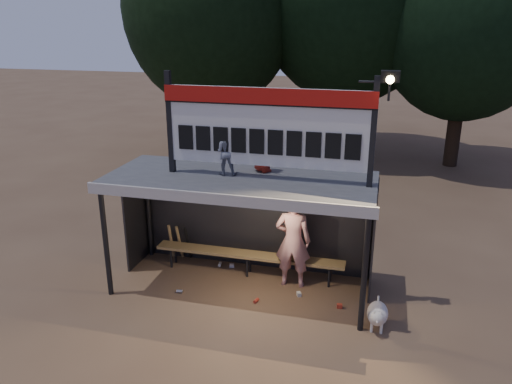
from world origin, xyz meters
TOP-DOWN VIEW (x-y plane):
  - ground at (0.00, 0.00)m, footprint 80.00×80.00m
  - player at (0.97, 0.35)m, footprint 0.72×0.48m
  - child_a at (-0.30, 0.06)m, footprint 0.50×0.42m
  - child_b at (0.33, 0.44)m, footprint 0.54×0.53m
  - dugout_shelter at (0.00, 0.24)m, footprint 5.10×2.08m
  - scoreboard_assembly at (0.56, -0.01)m, footprint 4.10×0.27m
  - bench at (0.00, 0.55)m, footprint 4.00×0.35m
  - tree_left at (-4.00, 10.00)m, footprint 6.46×6.46m
  - tree_right at (5.00, 10.50)m, footprint 6.08×6.08m
  - dog at (2.67, -0.78)m, footprint 0.36×0.81m
  - bats at (-1.66, 0.82)m, footprint 0.48×0.33m
  - litter at (0.25, 0.02)m, footprint 3.22×1.39m

SIDE VIEW (x-z plane):
  - ground at x=0.00m, z-range 0.00..0.00m
  - litter at x=0.25m, z-range 0.00..0.08m
  - dog at x=2.67m, z-range 0.03..0.53m
  - bats at x=-1.66m, z-range 0.01..0.85m
  - bench at x=0.00m, z-range 0.19..0.67m
  - player at x=0.97m, z-range 0.00..1.93m
  - dugout_shelter at x=0.00m, z-range 0.69..3.01m
  - child_a at x=-0.30m, z-range 2.32..3.22m
  - child_b at x=0.33m, z-range 2.32..3.26m
  - scoreboard_assembly at x=0.56m, z-range 2.33..4.32m
  - tree_right at x=5.00m, z-range 0.83..9.55m
  - tree_left at x=-4.00m, z-range 0.88..10.15m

